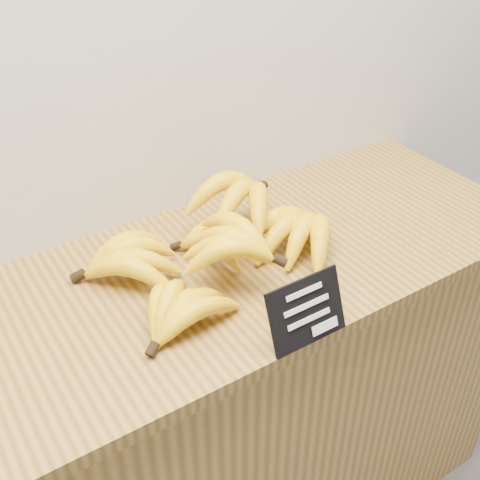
% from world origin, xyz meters
% --- Properties ---
extents(counter, '(1.50, 0.50, 0.90)m').
position_xyz_m(counter, '(-0.18, 2.75, 0.45)').
color(counter, olive).
rests_on(counter, ground).
extents(counter_top, '(1.38, 0.54, 0.03)m').
position_xyz_m(counter_top, '(-0.18, 2.75, 0.92)').
color(counter_top, olive).
rests_on(counter_top, counter).
extents(chalkboard_sign, '(0.15, 0.05, 0.11)m').
position_xyz_m(chalkboard_sign, '(-0.18, 2.50, 0.99)').
color(chalkboard_sign, black).
rests_on(chalkboard_sign, counter_top).
extents(banana_pile, '(0.54, 0.38, 0.13)m').
position_xyz_m(banana_pile, '(-0.19, 2.75, 0.99)').
color(banana_pile, yellow).
rests_on(banana_pile, counter_top).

